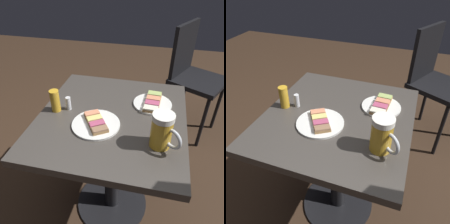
% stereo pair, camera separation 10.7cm
% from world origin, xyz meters
% --- Properties ---
extents(ground_plane, '(6.00, 6.00, 0.00)m').
position_xyz_m(ground_plane, '(0.00, 0.00, 0.00)').
color(ground_plane, '#382619').
extents(cafe_table, '(0.69, 0.74, 0.71)m').
position_xyz_m(cafe_table, '(0.00, 0.00, 0.55)').
color(cafe_table, black).
rests_on(cafe_table, ground_plane).
extents(plate_near, '(0.22, 0.22, 0.03)m').
position_xyz_m(plate_near, '(0.05, 0.09, 0.72)').
color(plate_near, white).
rests_on(plate_near, cafe_table).
extents(plate_far, '(0.19, 0.19, 0.03)m').
position_xyz_m(plate_far, '(-0.18, -0.13, 0.72)').
color(plate_far, white).
rests_on(plate_far, cafe_table).
extents(beer_mug, '(0.12, 0.11, 0.15)m').
position_xyz_m(beer_mug, '(-0.23, 0.16, 0.78)').
color(beer_mug, gold).
rests_on(beer_mug, cafe_table).
extents(beer_glass_small, '(0.04, 0.04, 0.11)m').
position_xyz_m(beer_glass_small, '(0.27, 0.02, 0.76)').
color(beer_glass_small, gold).
rests_on(beer_glass_small, cafe_table).
extents(salt_shaker, '(0.02, 0.02, 0.07)m').
position_xyz_m(salt_shaker, '(0.22, -0.01, 0.74)').
color(salt_shaker, silver).
rests_on(salt_shaker, cafe_table).
extents(cafe_chair, '(0.51, 0.51, 0.91)m').
position_xyz_m(cafe_chair, '(-0.45, -0.92, 0.54)').
color(cafe_chair, black).
rests_on(cafe_chair, ground_plane).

